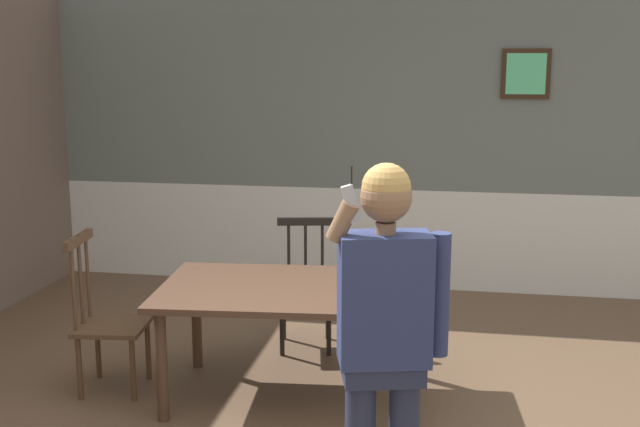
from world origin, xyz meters
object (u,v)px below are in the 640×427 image
Objects in this scene: person_figure at (386,326)px; chair_by_doorway at (107,320)px; dining_table at (291,298)px; chair_near_window at (305,287)px.

chair_by_doorway is at bearing -46.99° from person_figure.
person_figure reaches higher than dining_table.
chair_near_window is 0.56× the size of person_figure.
chair_near_window is at bearing 95.20° from dining_table.
dining_table is at bearing -76.01° from person_figure.
chair_by_doorway reaches higher than chair_near_window.
dining_table is at bearing 84.45° from chair_near_window.
person_figure reaches higher than chair_by_doorway.
person_figure reaches higher than chair_near_window.
dining_table is at bearing 88.34° from chair_by_doorway.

